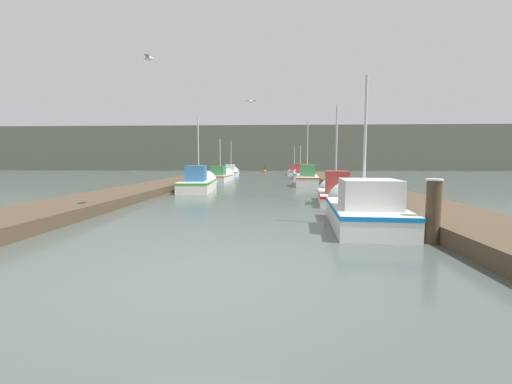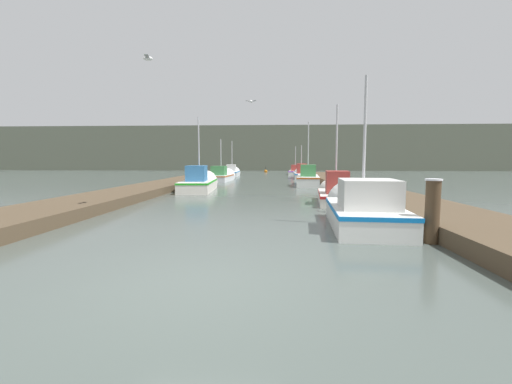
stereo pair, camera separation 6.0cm
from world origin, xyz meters
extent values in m
plane|color=#47514C|center=(0.00, 0.00, 0.00)|extent=(200.00, 200.00, 0.00)
cube|color=#4C3D2B|center=(-5.99, 16.00, 0.20)|extent=(2.63, 40.00, 0.39)
cube|color=#4C3D2B|center=(5.99, 16.00, 0.20)|extent=(2.63, 40.00, 0.39)
cube|color=#565B4C|center=(0.00, 60.74, 3.80)|extent=(120.00, 16.00, 7.60)
cube|color=silver|center=(3.56, 4.51, 0.30)|extent=(2.05, 4.00, 0.60)
cube|color=blue|center=(3.56, 4.51, 0.54)|extent=(2.08, 4.03, 0.10)
cone|color=silver|center=(3.73, 6.79, 0.30)|extent=(1.72, 0.83, 1.67)
cube|color=silver|center=(3.52, 4.02, 0.97)|extent=(1.50, 1.61, 0.74)
cylinder|color=#B2B2B7|center=(3.58, 4.80, 2.36)|extent=(0.08, 0.08, 3.51)
cube|color=silver|center=(3.73, 9.79, 0.23)|extent=(1.78, 3.78, 0.46)
cube|color=red|center=(3.73, 9.79, 0.40)|extent=(1.81, 3.81, 0.10)
cone|color=silver|center=(3.96, 12.06, 0.23)|extent=(1.43, 1.03, 1.34)
cube|color=#99332D|center=(3.68, 9.34, 0.92)|extent=(1.01, 1.24, 0.92)
cylinder|color=#B2B2B7|center=(3.75, 10.07, 2.31)|extent=(0.08, 0.08, 3.70)
cube|color=silver|center=(-3.36, 14.97, 0.31)|extent=(2.00, 4.92, 0.63)
cube|color=green|center=(-3.36, 14.97, 0.57)|extent=(2.03, 4.95, 0.10)
cone|color=silver|center=(-3.56, 17.81, 0.31)|extent=(1.65, 0.98, 1.59)
cube|color=#2D6699|center=(-3.32, 14.37, 1.07)|extent=(1.15, 1.49, 0.88)
cylinder|color=#B2B2B7|center=(-3.39, 15.33, 2.48)|extent=(0.08, 0.08, 3.71)
cube|color=silver|center=(3.50, 19.90, 0.35)|extent=(1.94, 5.29, 0.69)
cube|color=#B35019|center=(3.50, 19.90, 0.63)|extent=(1.97, 5.32, 0.10)
cone|color=silver|center=(3.77, 23.05, 0.35)|extent=(1.51, 1.27, 1.42)
cube|color=#387A42|center=(3.44, 19.25, 1.09)|extent=(1.18, 1.88, 0.79)
cylinder|color=#B2B2B7|center=(3.53, 20.28, 2.64)|extent=(0.08, 0.08, 3.89)
cube|color=silver|center=(-3.55, 24.22, 0.27)|extent=(1.86, 4.11, 0.54)
cube|color=#BA5D29|center=(-3.55, 24.22, 0.48)|extent=(1.89, 4.14, 0.10)
cone|color=silver|center=(-3.39, 26.73, 0.27)|extent=(1.59, 1.11, 1.53)
cube|color=#387A42|center=(-3.58, 23.72, 0.93)|extent=(1.22, 1.30, 0.77)
cylinder|color=#B2B2B7|center=(-3.53, 24.52, 2.07)|extent=(0.08, 0.08, 3.06)
cube|color=silver|center=(3.77, 29.59, 0.26)|extent=(1.59, 5.13, 0.53)
cube|color=blue|center=(3.77, 29.59, 0.47)|extent=(1.62, 5.16, 0.10)
cone|color=silver|center=(3.88, 32.77, 0.26)|extent=(1.39, 1.33, 1.34)
cube|color=#99332D|center=(3.75, 28.95, 1.00)|extent=(1.01, 2.01, 0.93)
cylinder|color=#B2B2B7|center=(3.79, 29.97, 1.91)|extent=(0.08, 0.08, 2.75)
cube|color=silver|center=(-3.69, 33.15, 0.29)|extent=(1.55, 4.49, 0.57)
cube|color=#408FD8|center=(-3.69, 33.15, 0.51)|extent=(1.58, 4.52, 0.10)
cone|color=silver|center=(-3.75, 35.94, 0.29)|extent=(1.40, 1.15, 1.38)
cube|color=silver|center=(-3.67, 32.59, 0.95)|extent=(0.97, 1.32, 0.75)
cylinder|color=#B2B2B7|center=(-3.69, 33.48, 2.25)|extent=(0.08, 0.08, 3.35)
cube|color=silver|center=(3.65, 37.74, 0.25)|extent=(1.88, 4.80, 0.50)
cube|color=purple|center=(3.65, 37.74, 0.44)|extent=(1.92, 4.84, 0.10)
cone|color=silver|center=(3.87, 40.65, 0.25)|extent=(1.54, 1.22, 1.46)
cube|color=#99332D|center=(3.61, 37.16, 0.86)|extent=(1.11, 1.95, 0.72)
cylinder|color=#B2B2B7|center=(3.68, 38.10, 1.99)|extent=(0.08, 0.08, 2.99)
cylinder|color=#473523|center=(4.92, 36.98, 0.45)|extent=(0.28, 0.28, 0.90)
cylinder|color=silver|center=(4.92, 36.98, 0.92)|extent=(0.32, 0.32, 0.04)
cylinder|color=#473523|center=(4.57, 2.77, 0.69)|extent=(0.31, 0.31, 1.39)
cylinder|color=silver|center=(4.57, 2.77, 1.41)|extent=(0.36, 0.36, 0.04)
sphere|color=#BF6513|center=(-0.21, 45.40, 0.14)|extent=(0.49, 0.49, 0.49)
cylinder|color=black|center=(-0.21, 45.40, 0.63)|extent=(0.06, 0.06, 0.50)
ellipsoid|color=white|center=(-2.68, 5.48, 4.85)|extent=(0.30, 0.18, 0.12)
cube|color=gray|center=(-2.70, 5.61, 4.87)|extent=(0.16, 0.29, 0.07)
cube|color=gray|center=(-2.66, 5.34, 4.87)|extent=(0.16, 0.29, 0.07)
ellipsoid|color=white|center=(-0.08, 12.45, 4.73)|extent=(0.18, 0.30, 0.12)
cube|color=gray|center=(-0.21, 12.48, 4.75)|extent=(0.29, 0.16, 0.07)
cube|color=gray|center=(0.06, 12.43, 4.75)|extent=(0.29, 0.16, 0.07)
camera|label=1|loc=(1.05, -4.85, 1.84)|focal=24.00mm
camera|label=2|loc=(1.11, -4.85, 1.84)|focal=24.00mm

